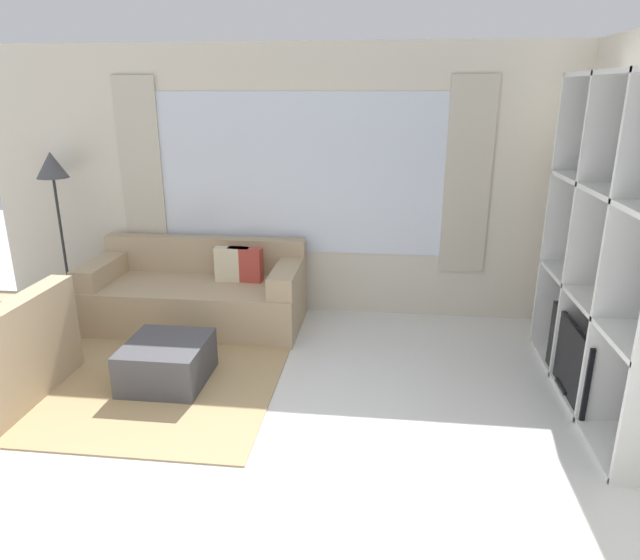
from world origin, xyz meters
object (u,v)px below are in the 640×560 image
(couch_main, at_px, (198,294))
(ottoman, at_px, (167,362))
(shelving_unit, at_px, (619,255))
(floor_lamp, at_px, (53,177))

(couch_main, relative_size, ottoman, 3.12)
(couch_main, height_order, ottoman, couch_main)
(couch_main, bearing_deg, shelving_unit, -17.91)
(couch_main, bearing_deg, floor_lamp, 171.93)
(couch_main, xyz_separation_m, floor_lamp, (-1.50, 0.21, 1.12))
(ottoman, height_order, floor_lamp, floor_lamp)
(shelving_unit, xyz_separation_m, couch_main, (-3.50, 1.13, -0.85))
(shelving_unit, relative_size, floor_lamp, 1.43)
(floor_lamp, bearing_deg, couch_main, -8.07)
(floor_lamp, bearing_deg, shelving_unit, -15.03)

